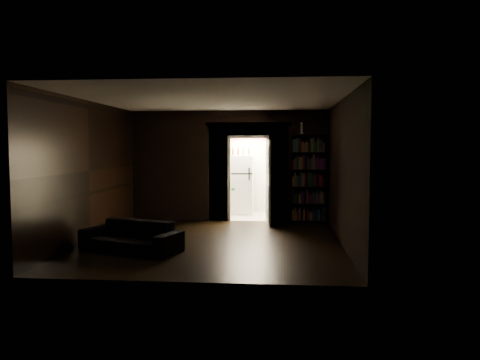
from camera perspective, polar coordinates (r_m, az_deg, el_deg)
The scene contains 9 objects.
ground at distance 9.33m, azimuth -3.30°, elevation -7.58°, with size 5.50×5.50×0.00m, color black.
room_walls at distance 10.20m, azimuth -2.52°, elevation 2.94°, with size 5.02×5.61×2.84m.
kitchen_alcove at distance 12.95m, azimuth 1.34°, elevation 1.08°, with size 2.20×1.80×2.60m.
sofa at distance 8.72m, azimuth -13.15°, elevation -6.12°, with size 1.84×0.80×0.71m, color black.
bookshelf at distance 11.64m, azimuth 8.31°, elevation 0.16°, with size 0.90×0.32×2.20m, color black.
refrigerator at distance 13.16m, azimuth 0.01°, elevation -0.56°, with size 0.74×0.68×1.65m, color white.
door at distance 11.38m, azimuth 3.44°, elevation -0.27°, with size 0.85×0.05×2.05m, color white.
figurine at distance 11.59m, azimuth 7.51°, elevation 6.27°, with size 0.09×0.09×0.27m, color white.
bottles at distance 13.08m, azimuth 0.10°, elevation 3.57°, with size 0.61×0.08×0.25m, color black.
Camera 1 is at (1.32, -9.04, 1.87)m, focal length 35.00 mm.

